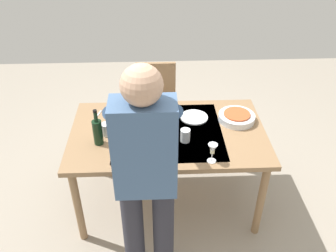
% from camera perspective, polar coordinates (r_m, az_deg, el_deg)
% --- Properties ---
extents(ground_plane, '(6.00, 6.00, 0.00)m').
position_cam_1_polar(ground_plane, '(3.35, 0.00, -11.52)').
color(ground_plane, '#9E9384').
extents(dining_table, '(1.55, 0.93, 0.76)m').
position_cam_1_polar(dining_table, '(2.89, 0.00, -2.05)').
color(dining_table, '#93704C').
rests_on(dining_table, ground_plane).
extents(chair_near, '(0.40, 0.40, 0.91)m').
position_cam_1_polar(chair_near, '(3.68, -1.86, 3.86)').
color(chair_near, brown).
rests_on(chair_near, ground_plane).
extents(person_server, '(0.42, 0.61, 1.69)m').
position_cam_1_polar(person_server, '(2.15, -3.53, -7.85)').
color(person_server, '#2D2D38').
rests_on(person_server, ground_plane).
extents(wine_bottle, '(0.07, 0.07, 0.30)m').
position_cam_1_polar(wine_bottle, '(2.70, -11.16, -0.85)').
color(wine_bottle, black).
rests_on(wine_bottle, dining_table).
extents(wine_glass_left, '(0.07, 0.07, 0.15)m').
position_cam_1_polar(wine_glass_left, '(2.98, -0.20, 3.37)').
color(wine_glass_left, white).
rests_on(wine_glass_left, dining_table).
extents(wine_glass_right, '(0.07, 0.07, 0.15)m').
position_cam_1_polar(wine_glass_right, '(2.51, 7.12, -3.78)').
color(wine_glass_right, white).
rests_on(wine_glass_right, dining_table).
extents(water_cup_near_left, '(0.07, 0.07, 0.10)m').
position_cam_1_polar(water_cup_near_left, '(2.77, 0.20, -0.58)').
color(water_cup_near_left, silver).
rests_on(water_cup_near_left, dining_table).
extents(water_cup_near_right, '(0.08, 0.08, 0.10)m').
position_cam_1_polar(water_cup_near_right, '(2.82, -9.83, -0.54)').
color(water_cup_near_right, silver).
rests_on(water_cup_near_right, dining_table).
extents(water_cup_far_left, '(0.08, 0.08, 0.10)m').
position_cam_1_polar(water_cup_far_left, '(2.71, 2.77, -1.50)').
color(water_cup_far_left, silver).
rests_on(water_cup_far_left, dining_table).
extents(serving_bowl_pasta, '(0.30, 0.30, 0.07)m').
position_cam_1_polar(serving_bowl_pasta, '(3.01, 10.89, 1.43)').
color(serving_bowl_pasta, silver).
rests_on(serving_bowl_pasta, dining_table).
extents(dinner_plate_near, '(0.23, 0.23, 0.01)m').
position_cam_1_polar(dinner_plate_near, '(3.01, 4.19, 1.41)').
color(dinner_plate_near, silver).
rests_on(dinner_plate_near, dining_table).
extents(table_knife, '(0.04, 0.20, 0.00)m').
position_cam_1_polar(table_knife, '(3.10, -3.82, 2.41)').
color(table_knife, silver).
rests_on(table_knife, dining_table).
extents(table_fork, '(0.07, 0.18, 0.00)m').
position_cam_1_polar(table_fork, '(3.08, -11.23, 1.58)').
color(table_fork, silver).
rests_on(table_fork, dining_table).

